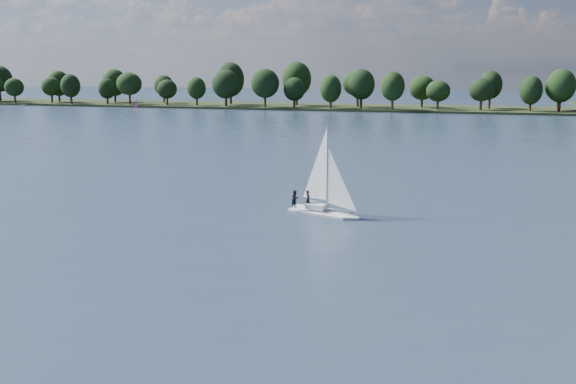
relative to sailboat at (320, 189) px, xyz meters
The scene contains 6 objects.
ground 66.24m from the sailboat, 90.44° to the left, with size 700.00×700.00×0.00m, color #233342.
far_shore 178.21m from the sailboat, 90.16° to the left, with size 660.00×40.00×1.50m, color black.
sailboat is the anchor object (origin of this frame).
dinghy_pink 179.17m from the sailboat, 125.87° to the left, with size 2.98×2.14×4.44m.
pontoon 227.29m from the sailboat, 136.24° to the left, with size 4.00×2.00×0.50m, color #535658.
treeline 175.14m from the sailboat, 96.68° to the left, with size 562.68×73.76×18.72m.
Camera 1 is at (15.92, -27.42, 14.39)m, focal length 40.00 mm.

